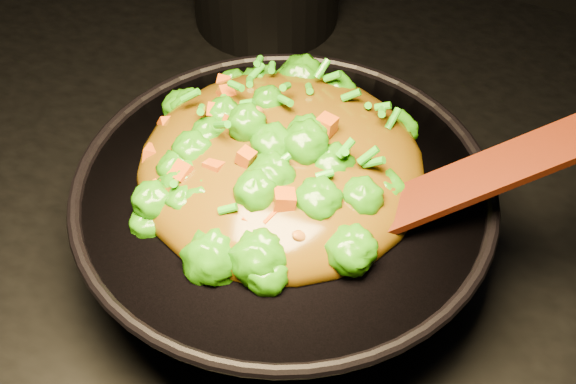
% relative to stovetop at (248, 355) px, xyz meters
% --- Properties ---
extents(stovetop, '(1.20, 0.90, 0.90)m').
position_rel_stovetop_xyz_m(stovetop, '(0.00, 0.00, 0.00)').
color(stovetop, black).
rests_on(stovetop, ground).
extents(wok, '(0.50, 0.50, 0.11)m').
position_rel_stovetop_xyz_m(wok, '(0.12, -0.12, 0.50)').
color(wok, black).
rests_on(wok, stovetop).
extents(stir_fry, '(0.34, 0.34, 0.10)m').
position_rel_stovetop_xyz_m(stir_fry, '(0.11, -0.10, 0.61)').
color(stir_fry, '#267808').
rests_on(stir_fry, wok).
extents(spatula, '(0.26, 0.20, 0.12)m').
position_rel_stovetop_xyz_m(spatula, '(0.29, -0.07, 0.61)').
color(spatula, '#371104').
rests_on(spatula, wok).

